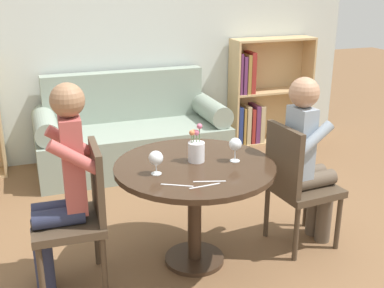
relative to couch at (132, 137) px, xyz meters
The scene contains 15 objects.
ground_plane 1.86m from the couch, 90.00° to the right, with size 16.00×16.00×0.00m, color brown.
back_wall 1.12m from the couch, 90.00° to the left, with size 5.20×0.05×2.70m.
round_table 1.86m from the couch, 90.00° to the right, with size 1.02×1.02×0.70m.
couch is the anchor object (origin of this frame).
bookshelf_right 1.59m from the couch, ahead, with size 0.95×0.28×1.18m.
chair_left 1.97m from the couch, 111.88° to the right, with size 0.43×0.43×0.90m.
chair_right 2.02m from the couch, 68.61° to the right, with size 0.46×0.46×0.90m.
person_left 2.03m from the couch, 114.29° to the right, with size 0.43×0.35×1.28m.
person_right 2.06m from the couch, 66.11° to the right, with size 0.44×0.36×1.22m.
wine_glass_left 1.98m from the couch, 98.09° to the right, with size 0.09×0.09×0.15m.
wine_glass_right 1.95m from the couch, 81.99° to the right, with size 0.08×0.08×0.16m.
flower_vase 1.85m from the couch, 89.10° to the right, with size 0.11×0.11×0.25m.
knife_left_setting 2.20m from the couch, 91.58° to the right, with size 0.19×0.02×0.00m.
fork_left_setting 2.15m from the couch, 95.55° to the right, with size 0.17×0.10×0.00m.
knife_right_setting 2.15m from the couch, 90.29° to the right, with size 0.18×0.07×0.00m.
Camera 1 is at (-0.97, -2.65, 1.83)m, focal length 45.00 mm.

